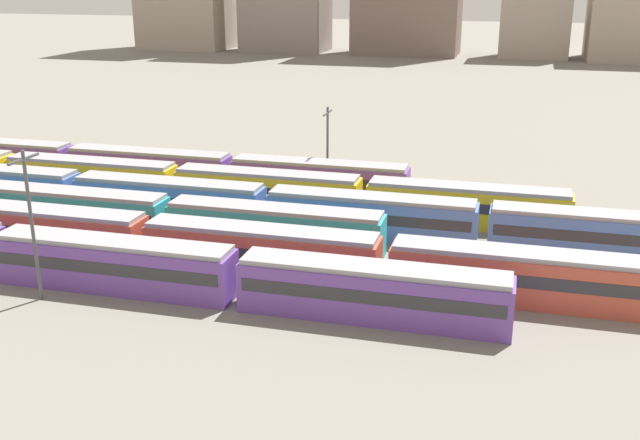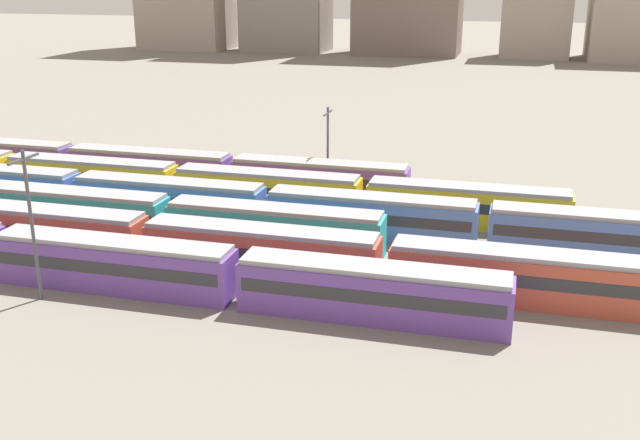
{
  "view_description": "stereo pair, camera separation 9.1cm",
  "coord_description": "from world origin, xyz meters",
  "px_view_note": "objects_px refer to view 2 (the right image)",
  "views": [
    {
      "loc": [
        48.18,
        -44.28,
        21.87
      ],
      "look_at": [
        32.88,
        13.0,
        2.04
      ],
      "focal_mm": 41.96,
      "sensor_mm": 36.0,
      "label": 1
    },
    {
      "loc": [
        48.27,
        -44.26,
        21.87
      ],
      "look_at": [
        32.88,
        13.0,
        2.04
      ],
      "focal_mm": 41.96,
      "sensor_mm": 36.0,
      "label": 2
    }
  ],
  "objects_px": {
    "train_track_4": "(177,183)",
    "train_track_5": "(149,167)",
    "train_track_0": "(114,264)",
    "train_track_2": "(70,210)",
    "train_track_1": "(147,240)",
    "train_track_3": "(483,225)",
    "catenary_pole_1": "(328,143)",
    "catenary_pole_2": "(31,219)"
  },
  "relations": [
    {
      "from": "train_track_3",
      "to": "train_track_5",
      "type": "xyz_separation_m",
      "value": [
        -35.71,
        10.4,
        -0.0
      ]
    },
    {
      "from": "train_track_2",
      "to": "catenary_pole_2",
      "type": "distance_m",
      "value": 15.27
    },
    {
      "from": "train_track_0",
      "to": "train_track_4",
      "type": "height_order",
      "value": "same"
    },
    {
      "from": "catenary_pole_1",
      "to": "train_track_5",
      "type": "bearing_deg",
      "value": -170.27
    },
    {
      "from": "train_track_0",
      "to": "train_track_4",
      "type": "relative_size",
      "value": 0.75
    },
    {
      "from": "train_track_1",
      "to": "train_track_3",
      "type": "bearing_deg",
      "value": 22.4
    },
    {
      "from": "train_track_3",
      "to": "catenary_pole_2",
      "type": "xyz_separation_m",
      "value": [
        -29.24,
        -18.63,
        3.99
      ]
    },
    {
      "from": "train_track_2",
      "to": "catenary_pole_1",
      "type": "xyz_separation_m",
      "value": [
        18.5,
        18.84,
        2.95
      ]
    },
    {
      "from": "train_track_3",
      "to": "train_track_2",
      "type": "bearing_deg",
      "value": -171.62
    },
    {
      "from": "train_track_5",
      "to": "catenary_pole_1",
      "type": "height_order",
      "value": "catenary_pole_1"
    },
    {
      "from": "train_track_5",
      "to": "train_track_4",
      "type": "bearing_deg",
      "value": -42.53
    },
    {
      "from": "train_track_5",
      "to": "catenary_pole_1",
      "type": "xyz_separation_m",
      "value": [
        18.9,
        3.24,
        2.95
      ]
    },
    {
      "from": "train_track_1",
      "to": "train_track_3",
      "type": "distance_m",
      "value": 27.29
    },
    {
      "from": "train_track_2",
      "to": "catenary_pole_1",
      "type": "bearing_deg",
      "value": 45.52
    },
    {
      "from": "train_track_0",
      "to": "train_track_5",
      "type": "xyz_separation_m",
      "value": [
        -10.61,
        26.0,
        0.0
      ]
    },
    {
      "from": "catenary_pole_1",
      "to": "catenary_pole_2",
      "type": "relative_size",
      "value": 0.81
    },
    {
      "from": "catenary_pole_1",
      "to": "catenary_pole_2",
      "type": "distance_m",
      "value": 34.6
    },
    {
      "from": "train_track_0",
      "to": "train_track_3",
      "type": "xyz_separation_m",
      "value": [
        25.1,
        15.6,
        0.0
      ]
    },
    {
      "from": "train_track_1",
      "to": "catenary_pole_1",
      "type": "xyz_separation_m",
      "value": [
        8.42,
        24.04,
        2.95
      ]
    },
    {
      "from": "train_track_4",
      "to": "train_track_5",
      "type": "xyz_separation_m",
      "value": [
        -5.67,
        5.2,
        -0.0
      ]
    },
    {
      "from": "train_track_0",
      "to": "train_track_2",
      "type": "relative_size",
      "value": 1.0
    },
    {
      "from": "train_track_2",
      "to": "catenary_pole_1",
      "type": "distance_m",
      "value": 26.57
    },
    {
      "from": "train_track_0",
      "to": "catenary_pole_2",
      "type": "distance_m",
      "value": 6.5
    },
    {
      "from": "train_track_0",
      "to": "train_track_1",
      "type": "distance_m",
      "value": 5.2
    },
    {
      "from": "train_track_4",
      "to": "train_track_2",
      "type": "bearing_deg",
      "value": -116.89
    },
    {
      "from": "train_track_0",
      "to": "train_track_1",
      "type": "xyz_separation_m",
      "value": [
        -0.13,
        5.2,
        0.0
      ]
    },
    {
      "from": "train_track_1",
      "to": "train_track_5",
      "type": "xyz_separation_m",
      "value": [
        -10.48,
        20.8,
        -0.0
      ]
    },
    {
      "from": "train_track_1",
      "to": "train_track_5",
      "type": "distance_m",
      "value": 23.29
    },
    {
      "from": "train_track_1",
      "to": "train_track_3",
      "type": "relative_size",
      "value": 0.66
    },
    {
      "from": "train_track_3",
      "to": "train_track_4",
      "type": "bearing_deg",
      "value": 170.18
    },
    {
      "from": "train_track_1",
      "to": "train_track_5",
      "type": "relative_size",
      "value": 1.34
    },
    {
      "from": "train_track_2",
      "to": "train_track_3",
      "type": "height_order",
      "value": "same"
    },
    {
      "from": "train_track_1",
      "to": "catenary_pole_2",
      "type": "relative_size",
      "value": 7.0
    },
    {
      "from": "catenary_pole_2",
      "to": "catenary_pole_1",
      "type": "bearing_deg",
      "value": 68.93
    },
    {
      "from": "train_track_0",
      "to": "catenary_pole_1",
      "type": "bearing_deg",
      "value": 74.17
    },
    {
      "from": "train_track_4",
      "to": "train_track_1",
      "type": "bearing_deg",
      "value": -72.86
    },
    {
      "from": "train_track_0",
      "to": "catenary_pole_1",
      "type": "relative_size",
      "value": 6.44
    },
    {
      "from": "catenary_pole_1",
      "to": "train_track_4",
      "type": "bearing_deg",
      "value": -147.46
    },
    {
      "from": "train_track_5",
      "to": "train_track_2",
      "type": "bearing_deg",
      "value": -88.55
    },
    {
      "from": "train_track_2",
      "to": "train_track_3",
      "type": "relative_size",
      "value": 0.5
    },
    {
      "from": "train_track_5",
      "to": "catenary_pole_1",
      "type": "bearing_deg",
      "value": 9.73
    },
    {
      "from": "train_track_0",
      "to": "train_track_3",
      "type": "relative_size",
      "value": 0.5
    }
  ]
}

